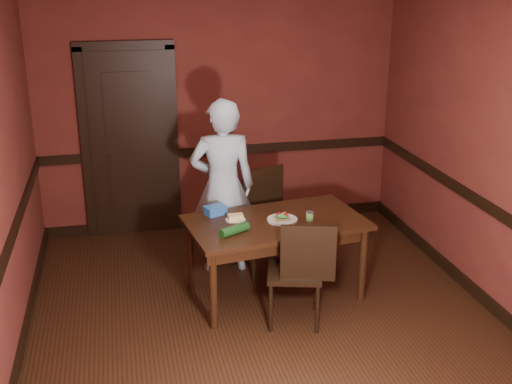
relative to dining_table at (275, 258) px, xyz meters
name	(u,v)px	position (x,y,z in m)	size (l,w,h in m)	color
floor	(265,320)	(-0.20, -0.43, -0.37)	(4.00, 4.50, 0.01)	black
wall_back	(219,111)	(-0.20, 1.82, 0.98)	(4.00, 0.02, 2.70)	#5C221C
wall_front	(375,312)	(-0.20, -2.68, 0.98)	(4.00, 0.02, 2.70)	#5C221C
wall_right	(492,156)	(1.80, -0.43, 0.98)	(0.02, 4.50, 2.70)	#5C221C
dado_back	(220,151)	(-0.20, 1.80, 0.53)	(4.00, 0.03, 0.10)	black
dado_left	(9,245)	(-2.19, -0.43, 0.53)	(0.03, 4.50, 0.10)	black
dado_right	(484,205)	(1.78, -0.43, 0.53)	(0.03, 4.50, 0.10)	black
baseboard_back	(222,219)	(-0.20, 1.80, -0.31)	(4.00, 0.03, 0.12)	black
baseboard_left	(23,341)	(-2.19, -0.43, -0.31)	(0.03, 4.50, 0.12)	black
baseboard_right	(474,290)	(1.78, -0.43, -0.31)	(0.03, 4.50, 0.12)	black
door	(130,140)	(-1.20, 1.78, 0.72)	(1.05, 0.07, 2.20)	black
dining_table	(275,258)	(0.00, 0.00, 0.00)	(1.57, 0.88, 0.74)	black
chair_far	(261,223)	(-0.01, 0.54, 0.13)	(0.47, 0.47, 1.00)	black
chair_near	(294,270)	(0.04, -0.49, 0.11)	(0.45, 0.45, 0.95)	black
person	(223,186)	(-0.37, 0.65, 0.50)	(0.63, 0.41, 1.73)	silver
sandwich_plate	(282,219)	(0.05, -0.02, 0.39)	(0.27, 0.27, 0.07)	silver
sauce_jar	(310,216)	(0.29, -0.07, 0.41)	(0.07, 0.07, 0.08)	#659A4B
cheese_saucer	(236,218)	(-0.35, 0.08, 0.39)	(0.18, 0.18, 0.06)	silver
food_tub	(215,210)	(-0.50, 0.26, 0.41)	(0.23, 0.19, 0.08)	blue
wrapped_veg	(234,230)	(-0.42, -0.22, 0.41)	(0.08, 0.08, 0.28)	#164217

